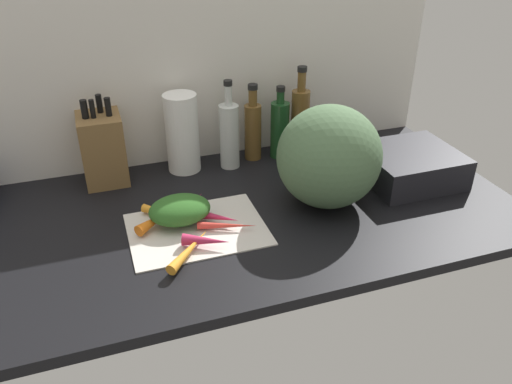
{
  "coord_description": "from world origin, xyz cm",
  "views": [
    {
      "loc": [
        -29.17,
        -118.22,
        76.91
      ],
      "look_at": [
        8.49,
        -8.21,
        9.75
      ],
      "focal_mm": 35.99,
      "sensor_mm": 36.0,
      "label": 1
    }
  ],
  "objects_px": {
    "carrot_0": "(161,212)",
    "paper_towel_roll": "(182,133)",
    "cutting_board": "(197,229)",
    "bottle_3": "(300,119)",
    "winter_squash": "(329,157)",
    "carrot_1": "(229,225)",
    "carrot_6": "(190,249)",
    "bottle_0": "(229,134)",
    "bottle_2": "(280,128)",
    "knife_block": "(103,147)",
    "carrot_4": "(206,241)",
    "carrot_5": "(213,216)",
    "carrot_3": "(187,207)",
    "carrot_2": "(155,220)",
    "dish_rack": "(410,166)",
    "bottle_1": "(253,129)"
  },
  "relations": [
    {
      "from": "carrot_0",
      "to": "paper_towel_roll",
      "type": "xyz_separation_m",
      "value": [
        0.12,
        0.27,
        0.11
      ]
    },
    {
      "from": "cutting_board",
      "to": "bottle_3",
      "type": "distance_m",
      "value": 0.58
    },
    {
      "from": "winter_squash",
      "to": "bottle_3",
      "type": "xyz_separation_m",
      "value": [
        0.06,
        0.33,
        -0.02
      ]
    },
    {
      "from": "carrot_1",
      "to": "carrot_6",
      "type": "height_order",
      "value": "carrot_6"
    },
    {
      "from": "bottle_0",
      "to": "bottle_2",
      "type": "distance_m",
      "value": 0.18
    },
    {
      "from": "knife_block",
      "to": "bottle_3",
      "type": "bearing_deg",
      "value": -1.22
    },
    {
      "from": "carrot_4",
      "to": "bottle_0",
      "type": "distance_m",
      "value": 0.47
    },
    {
      "from": "paper_towel_roll",
      "to": "carrot_6",
      "type": "bearing_deg",
      "value": -100.46
    },
    {
      "from": "carrot_6",
      "to": "carrot_4",
      "type": "bearing_deg",
      "value": 22.26
    },
    {
      "from": "carrot_1",
      "to": "carrot_5",
      "type": "relative_size",
      "value": 1.07
    },
    {
      "from": "carrot_5",
      "to": "bottle_3",
      "type": "bearing_deg",
      "value": 40.76
    },
    {
      "from": "carrot_3",
      "to": "bottle_0",
      "type": "bearing_deg",
      "value": 50.74
    },
    {
      "from": "cutting_board",
      "to": "carrot_1",
      "type": "relative_size",
      "value": 2.29
    },
    {
      "from": "cutting_board",
      "to": "winter_squash",
      "type": "height_order",
      "value": "winter_squash"
    },
    {
      "from": "carrot_2",
      "to": "winter_squash",
      "type": "relative_size",
      "value": 0.42
    },
    {
      "from": "carrot_3",
      "to": "carrot_1",
      "type": "bearing_deg",
      "value": -56.03
    },
    {
      "from": "cutting_board",
      "to": "dish_rack",
      "type": "relative_size",
      "value": 1.27
    },
    {
      "from": "carrot_2",
      "to": "bottle_1",
      "type": "bearing_deg",
      "value": 39.89
    },
    {
      "from": "knife_block",
      "to": "bottle_2",
      "type": "distance_m",
      "value": 0.57
    },
    {
      "from": "bottle_0",
      "to": "winter_squash",
      "type": "bearing_deg",
      "value": -57.57
    },
    {
      "from": "carrot_4",
      "to": "carrot_5",
      "type": "xyz_separation_m",
      "value": [
        0.04,
        0.1,
        0.0
      ]
    },
    {
      "from": "cutting_board",
      "to": "dish_rack",
      "type": "height_order",
      "value": "dish_rack"
    },
    {
      "from": "cutting_board",
      "to": "carrot_6",
      "type": "relative_size",
      "value": 2.01
    },
    {
      "from": "carrot_5",
      "to": "dish_rack",
      "type": "height_order",
      "value": "dish_rack"
    },
    {
      "from": "knife_block",
      "to": "bottle_1",
      "type": "distance_m",
      "value": 0.48
    },
    {
      "from": "carrot_3",
      "to": "carrot_6",
      "type": "height_order",
      "value": "carrot_6"
    },
    {
      "from": "carrot_2",
      "to": "carrot_3",
      "type": "bearing_deg",
      "value": 25.81
    },
    {
      "from": "carrot_6",
      "to": "cutting_board",
      "type": "bearing_deg",
      "value": 68.41
    },
    {
      "from": "carrot_0",
      "to": "carrot_3",
      "type": "bearing_deg",
      "value": 4.4
    },
    {
      "from": "carrot_4",
      "to": "bottle_3",
      "type": "distance_m",
      "value": 0.63
    },
    {
      "from": "bottle_0",
      "to": "bottle_3",
      "type": "xyz_separation_m",
      "value": [
        0.25,
        0.02,
        0.01
      ]
    },
    {
      "from": "bottle_1",
      "to": "carrot_1",
      "type": "bearing_deg",
      "value": -116.89
    },
    {
      "from": "carrot_5",
      "to": "winter_squash",
      "type": "distance_m",
      "value": 0.36
    },
    {
      "from": "carrot_2",
      "to": "dish_rack",
      "type": "xyz_separation_m",
      "value": [
        0.79,
        0.02,
        0.02
      ]
    },
    {
      "from": "carrot_1",
      "to": "bottle_0",
      "type": "xyz_separation_m",
      "value": [
        0.11,
        0.36,
        0.09
      ]
    },
    {
      "from": "carrot_5",
      "to": "dish_rack",
      "type": "relative_size",
      "value": 0.52
    },
    {
      "from": "bottle_1",
      "to": "carrot_2",
      "type": "bearing_deg",
      "value": -140.11
    },
    {
      "from": "bottle_1",
      "to": "carrot_3",
      "type": "bearing_deg",
      "value": -136.35
    },
    {
      "from": "cutting_board",
      "to": "paper_towel_roll",
      "type": "relative_size",
      "value": 1.42
    },
    {
      "from": "winter_squash",
      "to": "carrot_5",
      "type": "bearing_deg",
      "value": -178.75
    },
    {
      "from": "carrot_0",
      "to": "winter_squash",
      "type": "bearing_deg",
      "value": -8.04
    },
    {
      "from": "carrot_0",
      "to": "bottle_3",
      "type": "height_order",
      "value": "bottle_3"
    },
    {
      "from": "bottle_2",
      "to": "dish_rack",
      "type": "xyz_separation_m",
      "value": [
        0.32,
        -0.29,
        -0.05
      ]
    },
    {
      "from": "carrot_1",
      "to": "carrot_6",
      "type": "relative_size",
      "value": 0.88
    },
    {
      "from": "carrot_0",
      "to": "bottle_0",
      "type": "bearing_deg",
      "value": 42.39
    },
    {
      "from": "carrot_0",
      "to": "carrot_6",
      "type": "relative_size",
      "value": 0.64
    },
    {
      "from": "carrot_0",
      "to": "winter_squash",
      "type": "xyz_separation_m",
      "value": [
        0.46,
        -0.07,
        0.13
      ]
    },
    {
      "from": "carrot_0",
      "to": "bottle_1",
      "type": "relative_size",
      "value": 0.45
    },
    {
      "from": "carrot_0",
      "to": "dish_rack",
      "type": "xyz_separation_m",
      "value": [
        0.77,
        -0.03,
        0.03
      ]
    },
    {
      "from": "knife_block",
      "to": "carrot_2",
      "type": "bearing_deg",
      "value": -73.02
    }
  ]
}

